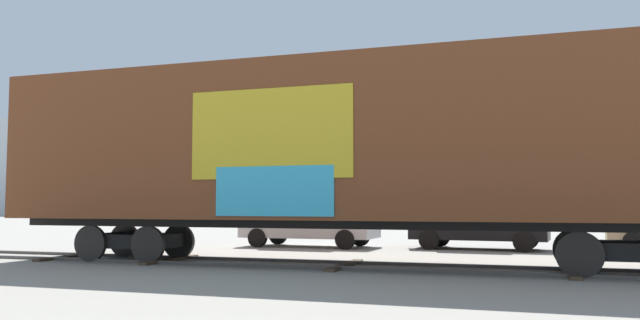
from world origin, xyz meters
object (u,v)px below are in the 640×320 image
(flagpole, at_px, (423,116))
(parked_car_black, at_px, (476,223))
(parked_car_silver, at_px, (308,221))
(freight_car, at_px, (348,145))

(flagpole, relative_size, parked_car_black, 1.86)
(flagpole, relative_size, parked_car_silver, 1.76)
(freight_car, height_order, flagpole, flagpole)
(freight_car, bearing_deg, parked_car_silver, 112.85)
(freight_car, bearing_deg, parked_car_black, 66.91)
(parked_car_silver, xyz_separation_m, parked_car_black, (5.62, 0.17, -0.05))
(freight_car, xyz_separation_m, parked_car_silver, (-2.76, 6.54, -1.96))
(flagpole, bearing_deg, freight_car, -93.07)
(flagpole, bearing_deg, parked_car_silver, -119.66)
(freight_car, height_order, parked_car_black, freight_car)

